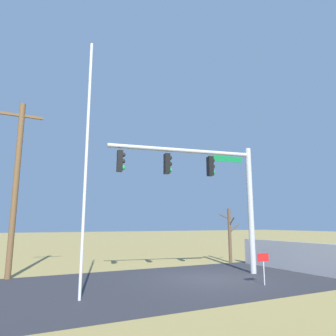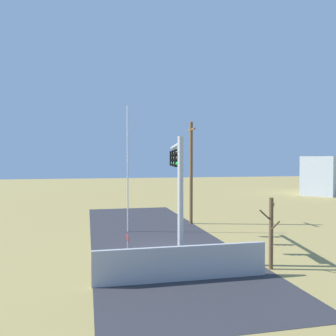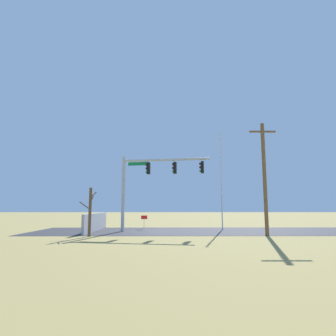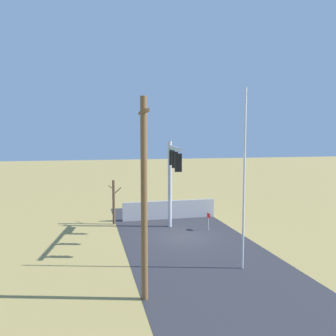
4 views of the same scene
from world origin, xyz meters
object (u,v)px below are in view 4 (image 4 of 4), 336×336
(flagpole, at_px, (244,180))
(open_sign, at_px, (209,218))
(utility_pole, at_px, (144,196))
(bare_tree, at_px, (114,201))
(signal_mast, at_px, (172,169))

(flagpole, xyz_separation_m, open_sign, (6.98, -0.78, -3.52))
(utility_pole, distance_m, bare_tree, 12.58)
(utility_pole, bearing_deg, open_sign, -33.73)
(signal_mast, distance_m, flagpole, 6.68)
(flagpole, distance_m, open_sign, 7.86)
(utility_pole, height_order, bare_tree, utility_pole)
(flagpole, relative_size, bare_tree, 2.66)
(flagpole, distance_m, utility_pole, 5.66)
(signal_mast, distance_m, utility_pole, 9.04)
(utility_pole, bearing_deg, flagpole, -68.57)
(flagpole, xyz_separation_m, utility_pole, (-2.07, 5.26, -0.23))
(flagpole, height_order, utility_pole, flagpole)
(open_sign, bearing_deg, flagpole, 173.64)
(flagpole, bearing_deg, bare_tree, 28.33)
(signal_mast, xyz_separation_m, open_sign, (0.61, -2.79, -3.57))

